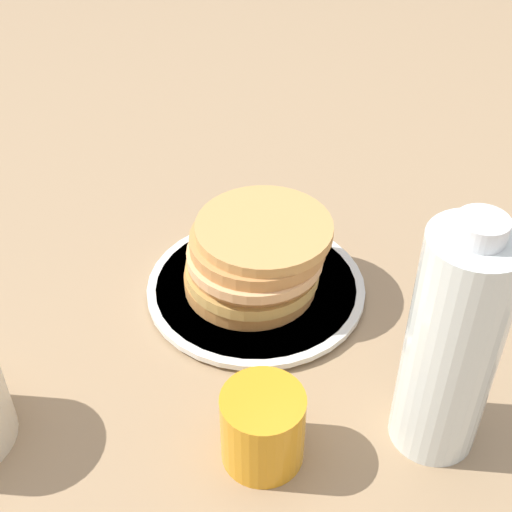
{
  "coord_description": "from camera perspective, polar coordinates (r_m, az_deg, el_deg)",
  "views": [
    {
      "loc": [
        -0.48,
        0.37,
        0.55
      ],
      "look_at": [
        -0.01,
        -0.01,
        0.05
      ],
      "focal_mm": 50.0,
      "sensor_mm": 36.0,
      "label": 1
    }
  ],
  "objects": [
    {
      "name": "juice_glass",
      "position": [
        0.64,
        0.54,
        -13.55
      ],
      "size": [
        0.07,
        0.07,
        0.08
      ],
      "color": "orange",
      "rests_on": "ground_plane"
    },
    {
      "name": "plate",
      "position": [
        0.81,
        0.0,
        -2.56
      ],
      "size": [
        0.25,
        0.25,
        0.01
      ],
      "color": "silver",
      "rests_on": "ground_plane"
    },
    {
      "name": "ground_plane",
      "position": [
        0.82,
        -0.69,
        -2.76
      ],
      "size": [
        4.0,
        4.0,
        0.0
      ],
      "primitive_type": "plane",
      "color": "#9E7F5B"
    },
    {
      "name": "pancake_stack",
      "position": [
        0.78,
        0.04,
        -0.02
      ],
      "size": [
        0.16,
        0.16,
        0.08
      ],
      "color": "#BD7C3D",
      "rests_on": "plate"
    },
    {
      "name": "water_bottle_near",
      "position": [
        0.62,
        15.42,
        -6.88
      ],
      "size": [
        0.08,
        0.08,
        0.25
      ],
      "color": "silver",
      "rests_on": "ground_plane"
    }
  ]
}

